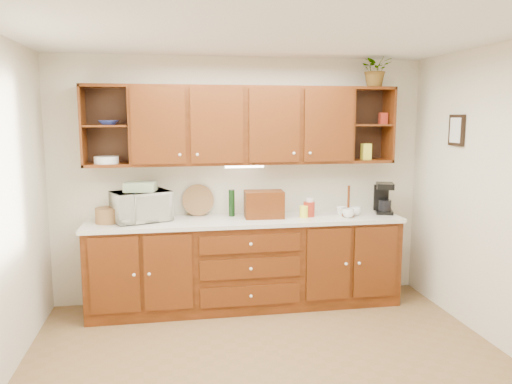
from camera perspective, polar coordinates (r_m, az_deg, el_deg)
name	(u,v)px	position (r m, az deg, el deg)	size (l,w,h in m)	color
floor	(274,374)	(4.13, 2.08, -20.05)	(4.00, 4.00, 0.00)	brown
ceiling	(276,27)	(3.67, 2.31, 18.31)	(4.00, 4.00, 0.00)	white
back_wall	(241,180)	(5.39, -1.67, 1.36)	(4.00, 4.00, 0.00)	beige
base_cabinets	(246,264)	(5.28, -1.16, -8.24)	(3.20, 0.60, 0.90)	#381A06
countertop	(246,220)	(5.15, -1.16, -3.27)	(3.24, 0.64, 0.04)	silver
upper_cabinets	(244,125)	(5.19, -1.34, 7.65)	(3.20, 0.33, 0.80)	#381A06
undercabinet_light	(244,166)	(5.16, -1.34, 2.94)	(0.40, 0.05, 0.03)	white
framed_picture	(457,130)	(5.22, 21.96, 6.57)	(0.03, 0.24, 0.30)	black
wicker_basket	(108,215)	(5.15, -16.57, -2.56)	(0.24, 0.24, 0.15)	brown
microwave	(141,206)	(5.13, -12.99, -1.59)	(0.55, 0.37, 0.30)	beige
towel_stack	(140,187)	(5.10, -13.07, 0.58)	(0.30, 0.22, 0.09)	#D9D766
wine_bottle	(232,203)	(5.25, -2.79, -1.26)	(0.06, 0.06, 0.28)	black
woven_tray	(198,215)	(5.34, -6.61, -2.58)	(0.33, 0.33, 0.02)	brown
bread_box	(264,204)	(5.17, 0.91, -1.41)	(0.40, 0.25, 0.28)	#381A06
mug_tree	(348,211)	(5.35, 10.49, -2.19)	(0.28, 0.29, 0.33)	#381A06
canister_red	(309,209)	(5.27, 6.08, -1.96)	(0.12, 0.12, 0.15)	maroon
canister_white	(310,207)	(5.29, 6.15, -1.72)	(0.08, 0.08, 0.19)	white
canister_yellow	(304,212)	(5.22, 5.47, -2.25)	(0.09, 0.09, 0.12)	yellow
coffee_maker	(384,199)	(5.58, 14.38, -0.73)	(0.24, 0.28, 0.33)	black
bowl_stack	(109,123)	(5.14, -16.49, 7.62)	(0.18, 0.18, 0.04)	navy
plate_stack	(106,160)	(5.17, -16.74, 3.53)	(0.24, 0.24, 0.07)	white
pantry_box_yellow	(366,152)	(5.53, 12.47, 4.53)	(0.10, 0.08, 0.17)	yellow
pantry_box_red	(383,118)	(5.60, 14.34, 8.15)	(0.08, 0.07, 0.12)	maroon
potted_plant	(376,69)	(5.53, 13.54, 13.50)	(0.33, 0.29, 0.37)	#999999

